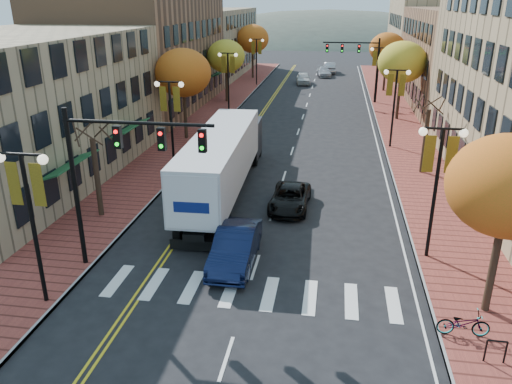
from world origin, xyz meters
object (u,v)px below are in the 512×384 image
at_px(black_suv, 290,198).
at_px(navy_sedan, 235,247).
at_px(semi_truck, 225,156).
at_px(bicycle, 463,323).

bearing_deg(black_suv, navy_sedan, -103.49).
bearing_deg(black_suv, semi_truck, 159.59).
height_order(navy_sedan, bicycle, navy_sedan).
bearing_deg(semi_truck, black_suv, -23.92).
bearing_deg(bicycle, navy_sedan, 63.26).
distance_m(semi_truck, black_suv, 4.69).
xyz_separation_m(semi_truck, black_suv, (4.03, -1.65, -1.73)).
bearing_deg(bicycle, black_suv, 31.04).
height_order(semi_truck, bicycle, semi_truck).
relative_size(black_suv, bicycle, 2.51).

